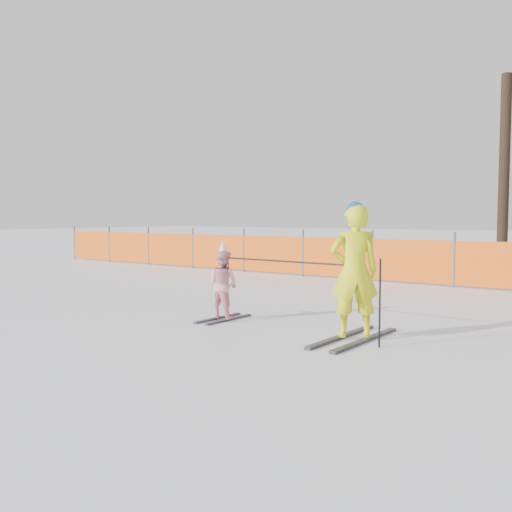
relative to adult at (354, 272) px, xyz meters
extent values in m
plane|color=white|center=(-1.76, -0.26, -0.89)|extent=(120.00, 120.00, 0.00)
cube|color=black|center=(-0.17, 0.00, -0.87)|extent=(0.09, 1.72, 0.04)
cube|color=black|center=(0.17, 0.00, -0.87)|extent=(0.09, 1.72, 0.04)
imported|color=#FBFD15|center=(0.00, 0.00, 0.00)|extent=(0.74, 0.70, 1.70)
sphere|color=#194F8E|center=(0.00, 0.00, 0.79)|extent=(0.22, 0.22, 0.22)
cube|color=black|center=(-2.39, 0.08, -0.87)|extent=(0.09, 1.04, 0.03)
cube|color=black|center=(-2.17, 0.08, -0.87)|extent=(0.09, 1.04, 0.03)
imported|color=#FEA5B4|center=(-2.28, 0.08, -0.34)|extent=(0.51, 0.40, 1.04)
cone|color=white|center=(-2.28, 0.08, 0.22)|extent=(0.19, 0.19, 0.24)
cylinder|color=black|center=(0.45, -0.20, -0.34)|extent=(0.02, 0.02, 1.09)
cylinder|color=black|center=(-1.14, 0.04, 0.08)|extent=(2.03, 0.10, 0.02)
cylinder|color=#595960|center=(-14.73, 6.28, -0.26)|extent=(0.06, 0.06, 1.25)
cylinder|color=#595960|center=(-12.73, 6.28, -0.26)|extent=(0.06, 0.06, 1.25)
cylinder|color=#595960|center=(-10.73, 6.28, -0.26)|extent=(0.06, 0.06, 1.25)
cylinder|color=#595960|center=(-8.73, 6.28, -0.26)|extent=(0.06, 0.06, 1.25)
cylinder|color=#595960|center=(-6.73, 6.28, -0.26)|extent=(0.06, 0.06, 1.25)
cylinder|color=#595960|center=(-4.73, 6.28, -0.26)|extent=(0.06, 0.06, 1.25)
cylinder|color=#595960|center=(-2.73, 6.28, -0.26)|extent=(0.06, 0.06, 1.25)
cylinder|color=#595960|center=(-0.73, 6.28, -0.26)|extent=(0.06, 0.06, 1.25)
cube|color=#FF5F0D|center=(-6.04, 6.28, -0.34)|extent=(17.37, 0.03, 1.00)
cylinder|color=black|center=(-0.75, 10.55, 1.89)|extent=(0.29, 0.29, 5.56)
camera|label=1|loc=(3.36, -6.57, 0.71)|focal=40.00mm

